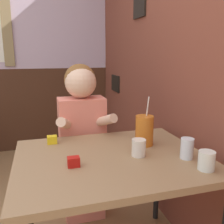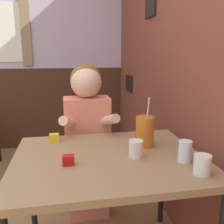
# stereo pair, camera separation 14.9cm
# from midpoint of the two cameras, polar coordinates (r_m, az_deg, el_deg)

# --- Properties ---
(brick_wall_right) EXTENTS (0.08, 4.56, 2.70)m
(brick_wall_right) POSITION_cam_midpoint_polar(r_m,az_deg,el_deg) (2.36, 5.58, 14.61)
(brick_wall_right) COLOR brown
(brick_wall_right) RESTS_ON ground_plane
(main_table) EXTENTS (1.03, 0.82, 0.74)m
(main_table) POSITION_cam_midpoint_polar(r_m,az_deg,el_deg) (1.42, -3.17, -12.58)
(main_table) COLOR #93704C
(main_table) RESTS_ON ground_plane
(person_seated) EXTENTS (0.42, 0.42, 1.22)m
(person_seated) POSITION_cam_midpoint_polar(r_m,az_deg,el_deg) (1.93, -9.04, -5.79)
(person_seated) COLOR #EA7F6B
(person_seated) RESTS_ON ground_plane
(cocktail_pitcher) EXTENTS (0.11, 0.11, 0.30)m
(cocktail_pitcher) POSITION_cam_midpoint_polar(r_m,az_deg,el_deg) (1.53, 4.66, -4.26)
(cocktail_pitcher) COLOR #C6661E
(cocktail_pitcher) RESTS_ON main_table
(glass_near_pitcher) EXTENTS (0.07, 0.07, 0.11)m
(glass_near_pitcher) POSITION_cam_midpoint_polar(r_m,az_deg,el_deg) (1.38, 13.82, -8.14)
(glass_near_pitcher) COLOR silver
(glass_near_pitcher) RESTS_ON main_table
(glass_center) EXTENTS (0.08, 0.08, 0.09)m
(glass_center) POSITION_cam_midpoint_polar(r_m,az_deg,el_deg) (1.28, 17.69, -10.60)
(glass_center) COLOR silver
(glass_center) RESTS_ON main_table
(glass_far_side) EXTENTS (0.08, 0.08, 0.09)m
(glass_far_side) POSITION_cam_midpoint_polar(r_m,az_deg,el_deg) (1.38, 3.05, -8.19)
(glass_far_side) COLOR silver
(glass_far_side) RESTS_ON main_table
(condiment_ketchup) EXTENTS (0.06, 0.04, 0.05)m
(condiment_ketchup) POSITION_cam_midpoint_polar(r_m,az_deg,el_deg) (1.29, -12.14, -11.15)
(condiment_ketchup) COLOR #B7140F
(condiment_ketchup) RESTS_ON main_table
(condiment_mustard) EXTENTS (0.06, 0.04, 0.05)m
(condiment_mustard) POSITION_cam_midpoint_polar(r_m,az_deg,el_deg) (1.63, -16.13, -6.14)
(condiment_mustard) COLOR yellow
(condiment_mustard) RESTS_ON main_table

